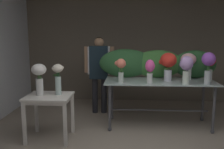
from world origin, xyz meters
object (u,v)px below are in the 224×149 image
(vase_crimson_carnations, at_px, (210,64))
(vase_blush_roses, at_px, (188,63))
(florist, at_px, (99,66))
(vase_scarlet_peonies, at_px, (168,63))
(vase_lilac_lilies, at_px, (186,67))
(vase_violet_anemones, at_px, (208,64))
(vase_coral_dahlias, at_px, (121,68))
(vase_cream_lisianthus_tall, at_px, (58,77))
(vase_fuchsia_hydrangea, at_px, (150,70))
(display_table_glass, at_px, (159,88))
(side_table_white, at_px, (49,101))
(vase_white_roses_tall, at_px, (39,76))

(vase_crimson_carnations, bearing_deg, vase_blush_roses, 158.04)
(florist, distance_m, vase_scarlet_peonies, 1.53)
(vase_scarlet_peonies, xyz_separation_m, vase_lilac_lilies, (0.25, -0.30, -0.03))
(florist, distance_m, vase_violet_anemones, 2.21)
(florist, bearing_deg, vase_coral_dahlias, -62.16)
(vase_crimson_carnations, xyz_separation_m, vase_cream_lisianthus_tall, (-2.59, -0.64, -0.15))
(florist, height_order, vase_cream_lisianthus_tall, florist)
(vase_scarlet_peonies, distance_m, vase_crimson_carnations, 0.74)
(vase_coral_dahlias, bearing_deg, vase_fuchsia_hydrangea, -5.99)
(vase_coral_dahlias, bearing_deg, vase_cream_lisianthus_tall, -156.47)
(vase_scarlet_peonies, height_order, vase_crimson_carnations, vase_scarlet_peonies)
(display_table_glass, bearing_deg, vase_blush_roses, 14.12)
(display_table_glass, relative_size, vase_lilac_lilies, 4.12)
(vase_scarlet_peonies, relative_size, vase_lilac_lilies, 1.06)
(vase_scarlet_peonies, relative_size, vase_crimson_carnations, 1.05)
(side_table_white, xyz_separation_m, vase_fuchsia_hydrangea, (1.65, 0.44, 0.47))
(vase_fuchsia_hydrangea, bearing_deg, vase_crimson_carnations, 13.40)
(vase_crimson_carnations, relative_size, vase_cream_lisianthus_tall, 0.97)
(vase_white_roses_tall, bearing_deg, vase_coral_dahlias, 21.15)
(side_table_white, height_order, vase_scarlet_peonies, vase_scarlet_peonies)
(vase_fuchsia_hydrangea, relative_size, vase_lilac_lilies, 0.85)
(vase_violet_anemones, distance_m, vase_white_roses_tall, 2.79)
(vase_scarlet_peonies, relative_size, vase_violet_anemones, 0.93)
(side_table_white, xyz_separation_m, vase_coral_dahlias, (1.14, 0.50, 0.49))
(vase_scarlet_peonies, relative_size, vase_fuchsia_hydrangea, 1.24)
(side_table_white, xyz_separation_m, vase_crimson_carnations, (2.74, 0.70, 0.54))
(vase_white_roses_tall, bearing_deg, vase_violet_anemones, 8.52)
(display_table_glass, distance_m, vase_coral_dahlias, 0.84)
(side_table_white, relative_size, vase_lilac_lilies, 1.52)
(vase_blush_roses, distance_m, vase_cream_lisianthus_tall, 2.38)
(display_table_glass, distance_m, vase_lilac_lilies, 0.66)
(vase_coral_dahlias, xyz_separation_m, vase_cream_lisianthus_tall, (-1.00, -0.44, -0.10))
(florist, height_order, vase_crimson_carnations, florist)
(vase_scarlet_peonies, bearing_deg, vase_violet_anemones, -24.16)
(side_table_white, xyz_separation_m, vase_violet_anemones, (2.62, 0.41, 0.58))
(side_table_white, height_order, vase_lilac_lilies, vase_lilac_lilies)
(vase_coral_dahlias, relative_size, vase_cream_lisianthus_tall, 0.84)
(vase_fuchsia_hydrangea, distance_m, vase_cream_lisianthus_tall, 1.55)
(vase_crimson_carnations, distance_m, vase_blush_roses, 0.38)
(vase_fuchsia_hydrangea, bearing_deg, vase_white_roses_tall, -166.06)
(vase_blush_roses, xyz_separation_m, vase_lilac_lilies, (-0.14, -0.45, -0.02))
(vase_violet_anemones, xyz_separation_m, vase_lilac_lilies, (-0.37, -0.02, -0.06))
(florist, distance_m, vase_white_roses_tall, 1.63)
(vase_coral_dahlias, bearing_deg, vase_lilac_lilies, -5.47)
(vase_lilac_lilies, xyz_separation_m, vase_cream_lisianthus_tall, (-2.10, -0.33, -0.13))
(florist, bearing_deg, display_table_glass, -30.47)
(vase_violet_anemones, relative_size, vase_lilac_lilies, 1.13)
(vase_crimson_carnations, bearing_deg, vase_scarlet_peonies, -179.05)
(vase_fuchsia_hydrangea, relative_size, vase_cream_lisianthus_tall, 0.82)
(florist, xyz_separation_m, vase_fuchsia_hydrangea, (0.99, -0.97, 0.08))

